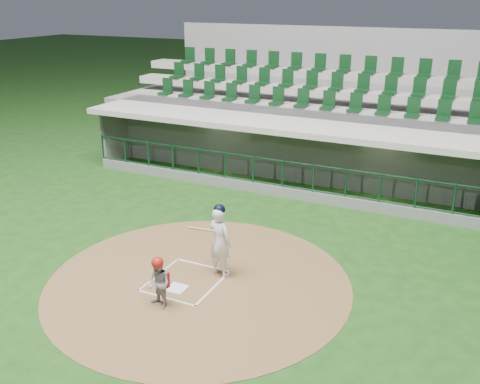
# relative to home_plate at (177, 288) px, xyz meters

# --- Properties ---
(ground) EXTENTS (120.00, 120.00, 0.00)m
(ground) POSITION_rel_home_plate_xyz_m (0.00, 0.70, -0.02)
(ground) COLOR #173E11
(ground) RESTS_ON ground
(dirt_circle) EXTENTS (7.20, 7.20, 0.01)m
(dirt_circle) POSITION_rel_home_plate_xyz_m (0.30, 0.50, -0.02)
(dirt_circle) COLOR brown
(dirt_circle) RESTS_ON ground
(home_plate) EXTENTS (0.43, 0.43, 0.02)m
(home_plate) POSITION_rel_home_plate_xyz_m (0.00, 0.00, 0.00)
(home_plate) COLOR white
(home_plate) RESTS_ON dirt_circle
(batter_box_chalk) EXTENTS (1.55, 1.80, 0.01)m
(batter_box_chalk) POSITION_rel_home_plate_xyz_m (0.00, 0.40, -0.00)
(batter_box_chalk) COLOR silver
(batter_box_chalk) RESTS_ON ground
(dugout_structure) EXTENTS (16.40, 3.70, 3.00)m
(dugout_structure) POSITION_rel_home_plate_xyz_m (-0.05, 8.51, 0.94)
(dugout_structure) COLOR slate
(dugout_structure) RESTS_ON ground
(seating_deck) EXTENTS (17.00, 6.72, 5.15)m
(seating_deck) POSITION_rel_home_plate_xyz_m (0.00, 11.61, 1.40)
(seating_deck) COLOR slate
(seating_deck) RESTS_ON ground
(batter) EXTENTS (0.90, 0.93, 1.83)m
(batter) POSITION_rel_home_plate_xyz_m (0.59, 1.04, 0.90)
(batter) COLOR white
(batter) RESTS_ON dirt_circle
(catcher) EXTENTS (0.65, 0.57, 1.20)m
(catcher) POSITION_rel_home_plate_xyz_m (0.07, -0.79, 0.58)
(catcher) COLOR #96959B
(catcher) RESTS_ON dirt_circle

